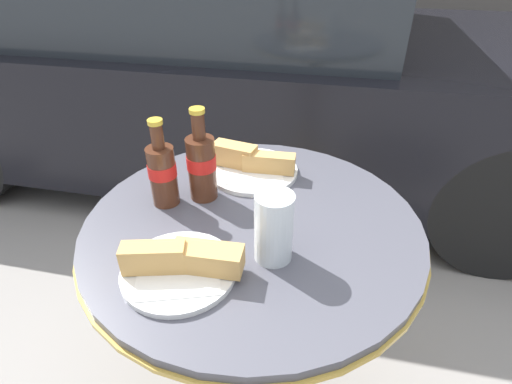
# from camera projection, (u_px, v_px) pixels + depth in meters

# --- Properties ---
(bistro_table) EXTENTS (0.76, 0.76, 0.75)m
(bistro_table) POSITION_uv_depth(u_px,v_px,m) (253.00, 280.00, 0.99)
(bistro_table) COLOR gold
(bistro_table) RESTS_ON ground_plane
(cola_bottle_left) EXTENTS (0.06, 0.06, 0.21)m
(cola_bottle_left) POSITION_uv_depth(u_px,v_px,m) (163.00, 172.00, 0.90)
(cola_bottle_left) COLOR #4C2819
(cola_bottle_left) RESTS_ON bistro_table
(cola_bottle_right) EXTENTS (0.07, 0.07, 0.22)m
(cola_bottle_right) POSITION_uv_depth(u_px,v_px,m) (202.00, 164.00, 0.91)
(cola_bottle_right) COLOR #4C2819
(cola_bottle_right) RESTS_ON bistro_table
(drinking_glass) EXTENTS (0.07, 0.07, 0.14)m
(drinking_glass) POSITION_uv_depth(u_px,v_px,m) (274.00, 230.00, 0.75)
(drinking_glass) COLOR black
(drinking_glass) RESTS_ON bistro_table
(lunch_plate_near) EXTENTS (0.23, 0.22, 0.07)m
(lunch_plate_near) POSITION_uv_depth(u_px,v_px,m) (181.00, 264.00, 0.74)
(lunch_plate_near) COLOR white
(lunch_plate_near) RESTS_ON bistro_table
(lunch_plate_far) EXTENTS (0.24, 0.24, 0.07)m
(lunch_plate_far) POSITION_uv_depth(u_px,v_px,m) (251.00, 165.00, 1.04)
(lunch_plate_far) COLOR white
(lunch_plate_far) RESTS_ON bistro_table
(parked_car) EXTENTS (4.33, 1.80, 1.32)m
(parked_car) POSITION_uv_depth(u_px,v_px,m) (231.00, 61.00, 2.39)
(parked_car) COLOR black
(parked_car) RESTS_ON ground_plane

